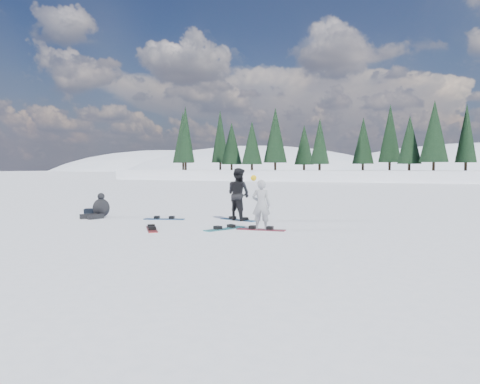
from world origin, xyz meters
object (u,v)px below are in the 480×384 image
Objects in this scene: snowboard_loose_c at (164,219)px; snowboard_loose_a at (225,229)px; snowboarder_man at (238,194)px; seated_rider at (100,208)px; gear_bag at (91,212)px; snowboarder_woman at (261,204)px; snowboard_loose_b at (152,229)px.

snowboard_loose_a is at bearing -45.48° from snowboard_loose_c.
snowboarder_man reaches higher than snowboard_loose_c.
snowboarder_man is at bearing 34.49° from seated_rider.
gear_bag is at bearing 179.76° from seated_rider.
gear_bag is at bearing 100.49° from snowboard_loose_a.
snowboarder_man is 1.56× the size of seated_rider.
seated_rider is at bearing 101.57° from snowboard_loose_a.
snowboarder_woman is 1.37m from snowboard_loose_a.
snowboard_loose_b is (4.50, -2.36, -0.14)m from gear_bag.
snowboarder_man is at bearing 10.21° from gear_bag.
snowboarder_man is at bearing 36.61° from snowboard_loose_a.
gear_bag is at bearing -21.70° from snowboarder_woman.
snowboarder_woman is 1.13× the size of snowboard_loose_c.
snowboard_loose_c is (2.59, 0.46, -0.35)m from seated_rider.
snowboard_loose_c is (-2.61, -0.86, -0.93)m from snowboarder_man.
snowboarder_man is (-1.72, 2.16, 0.16)m from snowboarder_woman.
gear_bag reaches higher than snowboard_loose_a.
snowboarder_woman is 2.76m from snowboarder_man.
snowboarder_man reaches higher than gear_bag.
snowboard_loose_c is 2.83m from snowboard_loose_b.
snowboarder_woman is at bearing -8.18° from gear_bag.
snowboarder_man is 6.05m from gear_bag.
snowboard_loose_c is at bearing -30.18° from snowboarder_woman.
snowboard_loose_a is (5.82, -1.11, -0.35)m from seated_rider.
snowboard_loose_b is at bearing 86.84° from snowboarder_man.
gear_bag reaches higher than snowboard_loose_b.
seated_rider is at bearing -156.86° from snowboard_loose_b.
snowboarder_man reaches higher than snowboard_loose_a.
gear_bag is 0.30× the size of snowboard_loose_c.
snowboarder_man reaches higher than snowboarder_woman.
seated_rider is at bearing 170.57° from snowboard_loose_c.
snowboarder_man is 2.68m from snowboard_loose_a.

